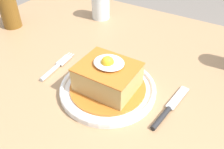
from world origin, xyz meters
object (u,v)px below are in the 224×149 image
(fork, at_px, (55,68))
(drinking_glass, at_px, (101,7))
(knife, at_px, (166,112))
(main_plate, at_px, (108,88))
(beer_bottle_amber, at_px, (6,0))

(fork, height_order, drinking_glass, drinking_glass)
(knife, bearing_deg, drinking_glass, 139.81)
(fork, bearing_deg, main_plate, 1.04)
(fork, bearing_deg, drinking_glass, 101.70)
(knife, xyz_separation_m, drinking_glass, (-0.40, 0.34, 0.04))
(main_plate, bearing_deg, fork, -178.96)
(knife, height_order, beer_bottle_amber, beer_bottle_amber)
(knife, bearing_deg, fork, -178.69)
(main_plate, distance_m, beer_bottle_amber, 0.51)
(beer_bottle_amber, bearing_deg, drinking_glass, 43.56)
(main_plate, xyz_separation_m, fork, (-0.17, -0.00, -0.00))
(main_plate, height_order, knife, main_plate)
(main_plate, distance_m, knife, 0.15)
(main_plate, bearing_deg, beer_bottle_amber, 166.39)
(knife, relative_size, beer_bottle_amber, 0.62)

